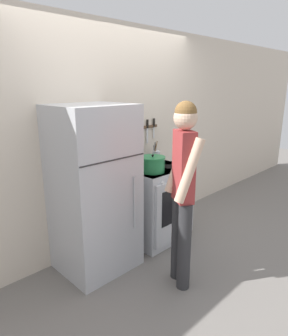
{
  "coord_description": "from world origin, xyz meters",
  "views": [
    {
      "loc": [
        -2.21,
        -2.7,
        1.88
      ],
      "look_at": [
        -0.02,
        -0.48,
        1.0
      ],
      "focal_mm": 32.0,
      "sensor_mm": 36.0,
      "label": 1
    }
  ],
  "objects": [
    {
      "name": "wall_knife_strip",
      "position": [
        0.55,
        -0.02,
        1.35
      ],
      "size": [
        0.24,
        0.03,
        0.31
      ],
      "color": "brown"
    },
    {
      "name": "ground_plane",
      "position": [
        0.0,
        0.0,
        0.0
      ],
      "size": [
        14.0,
        14.0,
        0.0
      ],
      "primitive_type": "plane",
      "color": "slate"
    },
    {
      "name": "utensil_jar",
      "position": [
        0.48,
        -0.19,
        1.0
      ],
      "size": [
        0.09,
        0.09,
        0.28
      ],
      "color": "silver",
      "rests_on": "stove_range"
    },
    {
      "name": "stove_range",
      "position": [
        0.3,
        -0.35,
        0.47
      ],
      "size": [
        0.72,
        0.69,
        0.92
      ],
      "color": "silver",
      "rests_on": "ground_plane"
    },
    {
      "name": "refrigerator",
      "position": [
        -0.58,
        -0.33,
        0.85
      ],
      "size": [
        0.75,
        0.68,
        1.7
      ],
      "color": "#B7BABF",
      "rests_on": "ground_plane"
    },
    {
      "name": "tea_kettle",
      "position": [
        0.15,
        -0.2,
        1.0
      ],
      "size": [
        0.21,
        0.17,
        0.24
      ],
      "color": "black",
      "rests_on": "stove_range"
    },
    {
      "name": "wall_back",
      "position": [
        0.0,
        0.03,
        1.27
      ],
      "size": [
        10.0,
        0.06,
        2.55
      ],
      "color": "beige",
      "rests_on": "ground_plane"
    },
    {
      "name": "dutch_oven_pot",
      "position": [
        0.14,
        -0.46,
        1.01
      ],
      "size": [
        0.33,
        0.28,
        0.2
      ],
      "color": "#237A42",
      "rests_on": "stove_range"
    },
    {
      "name": "person",
      "position": [
        -0.17,
        -1.13,
        1.0
      ],
      "size": [
        0.4,
        0.43,
        1.75
      ],
      "rotation": [
        0.0,
        0.0,
        1.04
      ],
      "color": "#2D2D30",
      "rests_on": "ground_plane"
    }
  ]
}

